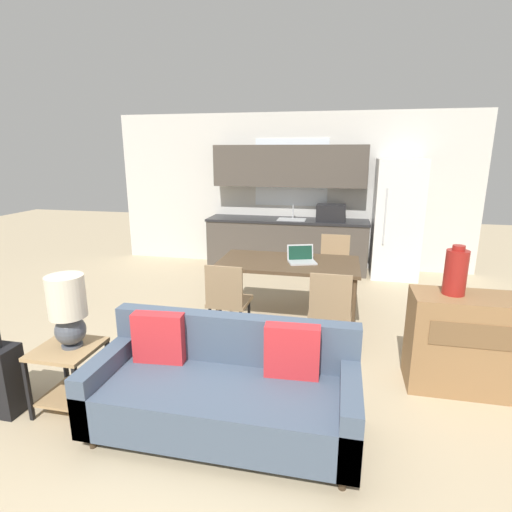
# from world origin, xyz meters

# --- Properties ---
(ground_plane) EXTENTS (20.00, 20.00, 0.00)m
(ground_plane) POSITION_xyz_m (0.00, 0.00, 0.00)
(ground_plane) COLOR tan
(wall_back) EXTENTS (6.40, 0.07, 2.70)m
(wall_back) POSITION_xyz_m (0.00, 4.63, 1.36)
(wall_back) COLOR silver
(wall_back) RESTS_ON ground_plane
(kitchen_counter) EXTENTS (2.79, 0.65, 2.15)m
(kitchen_counter) POSITION_xyz_m (0.02, 4.33, 0.84)
(kitchen_counter) COLOR #4C443D
(kitchen_counter) RESTS_ON ground_plane
(refrigerator) EXTENTS (0.74, 0.72, 1.93)m
(refrigerator) POSITION_xyz_m (1.81, 4.24, 0.97)
(refrigerator) COLOR white
(refrigerator) RESTS_ON ground_plane
(dining_table) EXTENTS (1.69, 0.91, 0.75)m
(dining_table) POSITION_xyz_m (0.32, 2.09, 0.69)
(dining_table) COLOR brown
(dining_table) RESTS_ON ground_plane
(couch) EXTENTS (1.93, 0.80, 0.83)m
(couch) POSITION_xyz_m (0.14, -0.04, 0.33)
(couch) COLOR #3D2D1E
(couch) RESTS_ON ground_plane
(side_table) EXTENTS (0.47, 0.47, 0.54)m
(side_table) POSITION_xyz_m (-1.16, -0.06, 0.36)
(side_table) COLOR tan
(side_table) RESTS_ON ground_plane
(table_lamp) EXTENTS (0.29, 0.29, 0.59)m
(table_lamp) POSITION_xyz_m (-1.12, -0.04, 0.86)
(table_lamp) COLOR #4C515B
(table_lamp) RESTS_ON side_table
(credenza) EXTENTS (1.14, 0.47, 0.86)m
(credenza) POSITION_xyz_m (2.13, 0.91, 0.43)
(credenza) COLOR olive
(credenza) RESTS_ON ground_plane
(vase) EXTENTS (0.18, 0.18, 0.43)m
(vase) POSITION_xyz_m (1.88, 0.94, 1.06)
(vase) COLOR maroon
(vase) RESTS_ON credenza
(dining_chair_near_left) EXTENTS (0.43, 0.43, 0.91)m
(dining_chair_near_left) POSITION_xyz_m (-0.22, 1.30, 0.52)
(dining_chair_near_left) COLOR #997A56
(dining_chair_near_left) RESTS_ON ground_plane
(dining_chair_far_right) EXTENTS (0.42, 0.42, 0.91)m
(dining_chair_far_right) POSITION_xyz_m (0.86, 2.92, 0.52)
(dining_chair_far_right) COLOR #997A56
(dining_chair_far_right) RESTS_ON ground_plane
(dining_chair_near_right) EXTENTS (0.43, 0.43, 0.91)m
(dining_chair_near_right) POSITION_xyz_m (0.86, 1.25, 0.52)
(dining_chair_near_right) COLOR #997A56
(dining_chair_near_right) RESTS_ON ground_plane
(laptop) EXTENTS (0.38, 0.34, 0.20)m
(laptop) POSITION_xyz_m (0.47, 2.10, 0.79)
(laptop) COLOR #B7BABC
(laptop) RESTS_ON dining_table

